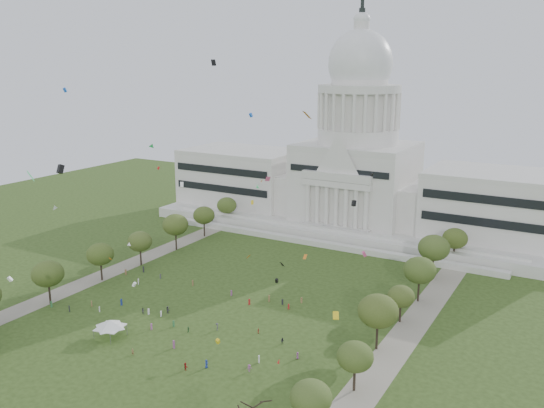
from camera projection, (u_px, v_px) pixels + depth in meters
The scene contains 32 objects.
ground at pixel (182, 336), 142.32m from camera, with size 400.00×400.00×0.00m, color #2D4317.
capitol at pixel (356, 173), 232.73m from camera, with size 160.00×64.50×91.30m.
path_left at pixel (124, 266), 190.74m from camera, with size 8.00×160.00×0.04m, color gray.
path_right at pixel (408, 332), 144.45m from camera, with size 8.00×160.00×0.04m, color gray.
row_tree_r_0 at pixel (311, 398), 102.29m from camera, with size 7.67×7.67×10.91m.
row_tree_l_1 at pixel (48, 274), 158.93m from camera, with size 8.86×8.86×12.59m.
row_tree_r_1 at pixel (355, 357), 116.73m from camera, with size 7.58×7.58×10.78m.
row_tree_l_2 at pixel (100, 254), 176.59m from camera, with size 8.42×8.42×11.97m.
row_tree_r_2 at pixel (378, 311), 133.41m from camera, with size 9.55×9.55×13.58m.
row_tree_l_3 at pixel (140, 241), 190.20m from camera, with size 8.12×8.12×11.55m.
row_tree_r_3 at pixel (401, 296), 148.28m from camera, with size 7.01×7.01×9.98m.
row_tree_l_4 at pixel (175, 225), 205.51m from camera, with size 9.29×9.29×13.21m.
row_tree_r_4 at pixel (420, 270), 160.69m from camera, with size 9.19×9.19×13.06m.
row_tree_l_5 at pixel (204, 215), 221.96m from camera, with size 8.33×8.33×11.85m.
row_tree_r_5 at pixel (434, 248), 178.14m from camera, with size 9.82×9.82×13.96m.
row_tree_l_6 at pixel (227, 205), 238.07m from camera, with size 8.19×8.19×11.64m.
row_tree_r_6 at pixel (455, 238), 192.40m from camera, with size 8.42×8.42×11.97m.
big_bare_tree at pixel (253, 406), 98.32m from camera, with size 6.00×5.00×12.80m.
event_tent at pixel (110, 323), 140.79m from camera, with size 9.88×9.88×4.67m.
person_0 at pixel (298, 355), 131.03m from camera, with size 0.81×0.53×1.66m, color #994C8C.
person_2 at pixel (282, 341), 137.86m from camera, with size 0.81×0.50×1.66m, color #26262B.
person_3 at pixel (217, 327), 144.95m from camera, with size 1.27×0.66×1.97m, color #4C4C51.
person_4 at pixel (188, 329), 144.03m from camera, with size 0.89×0.49×1.52m, color #33723F.
person_5 at pixel (168, 310), 154.83m from camera, with size 1.85×0.73×2.00m, color #4C4C51.
person_6 at pixel (206, 364), 127.09m from camera, with size 0.95×0.62×1.95m, color navy.
person_7 at pixel (133, 352), 132.66m from camera, with size 0.60×0.44×1.64m, color olive.
person_8 at pixel (143, 311), 154.60m from camera, with size 0.84×0.52×1.72m, color #4C4C51.
person_9 at pixel (249, 368), 125.53m from camera, with size 1.13×0.58×1.75m, color #994C8C.
person_10 at pixel (258, 331), 143.32m from camera, with size 0.79×0.43×1.35m, color #B21E1E.
person_11 at pixel (185, 366), 126.24m from camera, with size 1.63×0.65×1.76m, color #B21E1E.
distant_crowd at pixel (174, 302), 160.16m from camera, with size 65.87×39.04×1.95m.
kite_swarm at pixel (209, 216), 142.32m from camera, with size 87.30×111.23×62.39m.
Camera 1 is at (84.15, -102.09, 65.69)m, focal length 38.00 mm.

